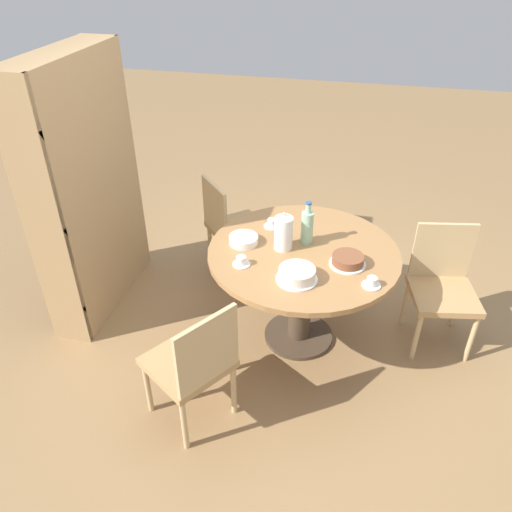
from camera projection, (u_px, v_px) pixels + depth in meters
ground_plane at (298, 337)px, 3.59m from camera, size 14.00×14.00×0.00m
dining_table at (302, 271)px, 3.27m from camera, size 1.23×1.23×0.74m
chair_a at (442, 285)px, 3.36m from camera, size 0.49×0.49×0.85m
chair_b at (231, 225)px, 4.01m from camera, size 0.59×0.59×0.85m
chair_c at (194, 363)px, 2.76m from camera, size 0.58×0.58×0.85m
bookshelf at (90, 199)px, 3.51m from camera, size 1.06×0.28×1.85m
coffee_pot at (283, 232)px, 3.13m from camera, size 0.12×0.12×0.26m
water_bottle at (308, 226)px, 3.19m from camera, size 0.08×0.08×0.30m
cake_main at (297, 275)px, 2.90m from camera, size 0.25×0.25×0.08m
cake_second at (348, 260)px, 3.03m from camera, size 0.22×0.22×0.07m
cup_a at (241, 262)px, 3.04m from camera, size 0.11×0.11×0.06m
cup_b at (272, 224)px, 3.42m from camera, size 0.11×0.11×0.06m
cup_c at (372, 283)px, 2.86m from camera, size 0.11×0.11×0.06m
plate_stack at (244, 240)px, 3.24m from camera, size 0.19×0.19×0.05m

